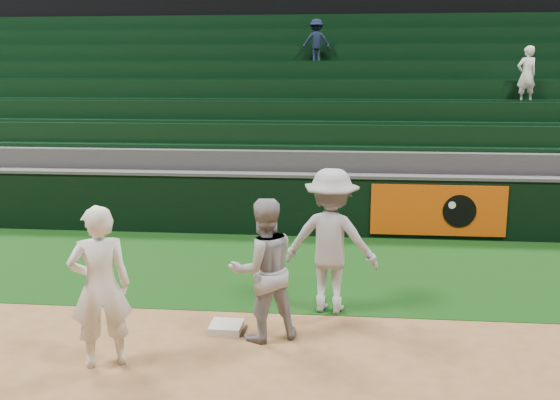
% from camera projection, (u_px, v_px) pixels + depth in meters
% --- Properties ---
extents(ground, '(70.00, 70.00, 0.00)m').
position_uv_depth(ground, '(248.00, 341.00, 7.65)').
color(ground, brown).
rests_on(ground, ground).
extents(foul_grass, '(36.00, 4.20, 0.01)m').
position_uv_depth(foul_grass, '(274.00, 266.00, 10.57)').
color(foul_grass, black).
rests_on(foul_grass, ground).
extents(first_base, '(0.41, 0.41, 0.09)m').
position_uv_depth(first_base, '(226.00, 327.00, 7.95)').
color(first_base, silver).
rests_on(first_base, ground).
extents(first_baseman, '(0.79, 0.68, 1.84)m').
position_uv_depth(first_baseman, '(100.00, 287.00, 6.85)').
color(first_baseman, white).
rests_on(first_baseman, ground).
extents(baserunner, '(1.06, 0.97, 1.76)m').
position_uv_depth(baserunner, '(263.00, 269.00, 7.57)').
color(baserunner, '#9699A0').
rests_on(baserunner, ground).
extents(base_coach, '(1.39, 0.95, 1.97)m').
position_uv_depth(base_coach, '(331.00, 241.00, 8.43)').
color(base_coach, '#A0A3AE').
rests_on(base_coach, foul_grass).
extents(field_wall, '(36.00, 0.45, 1.25)m').
position_uv_depth(field_wall, '(287.00, 204.00, 12.59)').
color(field_wall, black).
rests_on(field_wall, ground).
extents(stadium_seating, '(36.00, 5.95, 5.20)m').
position_uv_depth(stadium_seating, '(299.00, 133.00, 16.06)').
color(stadium_seating, '#343436').
rests_on(stadium_seating, ground).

